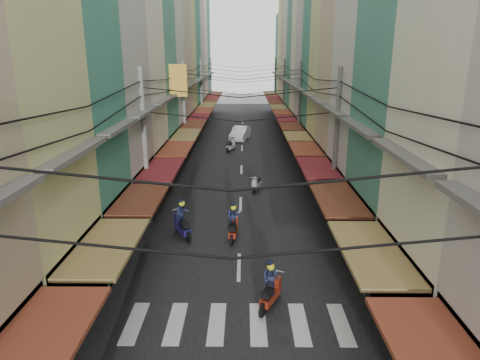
# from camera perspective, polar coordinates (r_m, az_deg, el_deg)

# --- Properties ---
(ground) EXTENTS (160.00, 160.00, 0.00)m
(ground) POSITION_cam_1_polar(r_m,az_deg,el_deg) (20.49, -0.08, -8.93)
(ground) COLOR slate
(ground) RESTS_ON ground
(road) EXTENTS (10.00, 80.00, 0.02)m
(road) POSITION_cam_1_polar(r_m,az_deg,el_deg) (39.50, 0.25, 3.66)
(road) COLOR black
(road) RESTS_ON ground
(sidewalk_left) EXTENTS (3.00, 80.00, 0.06)m
(sidewalk_left) POSITION_cam_1_polar(r_m,az_deg,el_deg) (40.06, -9.11, 3.66)
(sidewalk_left) COLOR gray
(sidewalk_left) RESTS_ON ground
(sidewalk_right) EXTENTS (3.00, 80.00, 0.06)m
(sidewalk_right) POSITION_cam_1_polar(r_m,az_deg,el_deg) (39.99, 9.62, 3.61)
(sidewalk_right) COLOR gray
(sidewalk_right) RESTS_ON ground
(crosswalk) EXTENTS (7.55, 2.40, 0.01)m
(crosswalk) POSITION_cam_1_polar(r_m,az_deg,el_deg) (15.28, -0.34, -18.56)
(crosswalk) COLOR silver
(crosswalk) RESTS_ON ground
(building_row_left) EXTENTS (7.80, 67.67, 23.70)m
(building_row_left) POSITION_cam_1_polar(r_m,az_deg,el_deg) (36.01, -13.11, 17.66)
(building_row_left) COLOR beige
(building_row_left) RESTS_ON ground
(building_row_right) EXTENTS (7.80, 68.98, 22.59)m
(building_row_right) POSITION_cam_1_polar(r_m,az_deg,el_deg) (35.79, 13.61, 17.05)
(building_row_right) COLOR #3C846C
(building_row_right) RESTS_ON ground
(utility_poles) EXTENTS (10.20, 66.13, 8.20)m
(utility_poles) POSITION_cam_1_polar(r_m,az_deg,el_deg) (33.59, 0.21, 12.74)
(utility_poles) COLOR slate
(utility_poles) RESTS_ON ground
(white_car) EXTENTS (5.29, 2.94, 1.76)m
(white_car) POSITION_cam_1_polar(r_m,az_deg,el_deg) (45.54, 0.01, 5.37)
(white_car) COLOR silver
(white_car) RESTS_ON ground
(bicycle) EXTENTS (1.93, 1.23, 1.24)m
(bicycle) POSITION_cam_1_polar(r_m,az_deg,el_deg) (19.47, 16.71, -11.13)
(bicycle) COLOR black
(bicycle) RESTS_ON ground
(moving_scooters) EXTENTS (4.54, 27.38, 2.01)m
(moving_scooters) POSITION_cam_1_polar(r_m,az_deg,el_deg) (23.01, -1.74, -4.48)
(moving_scooters) COLOR black
(moving_scooters) RESTS_ON ground
(parked_scooters) EXTENTS (13.24, 12.99, 0.98)m
(parked_scooters) POSITION_cam_1_polar(r_m,az_deg,el_deg) (17.41, 15.50, -12.78)
(parked_scooters) COLOR black
(parked_scooters) RESTS_ON ground
(pedestrians) EXTENTS (13.63, 20.74, 2.20)m
(pedestrians) POSITION_cam_1_polar(r_m,az_deg,el_deg) (21.39, -13.27, -5.21)
(pedestrians) COLOR black
(pedestrians) RESTS_ON ground
(market_umbrella) EXTENTS (2.52, 2.52, 2.66)m
(market_umbrella) POSITION_cam_1_polar(r_m,az_deg,el_deg) (15.43, 23.23, -9.69)
(market_umbrella) COLOR #B2B2B7
(market_umbrella) RESTS_ON ground
(traffic_sign) EXTENTS (0.10, 0.60, 2.75)m
(traffic_sign) POSITION_cam_1_polar(r_m,az_deg,el_deg) (16.54, 16.75, -8.60)
(traffic_sign) COLOR slate
(traffic_sign) RESTS_ON ground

